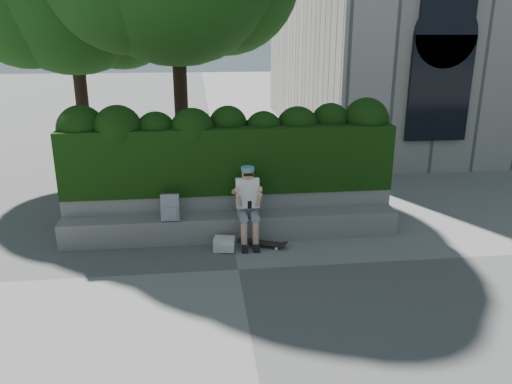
{
  "coord_description": "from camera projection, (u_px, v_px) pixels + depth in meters",
  "views": [
    {
      "loc": [
        -0.56,
        -7.09,
        3.58
      ],
      "look_at": [
        0.4,
        1.0,
        0.95
      ],
      "focal_mm": 35.0,
      "sensor_mm": 36.0,
      "label": 1
    }
  ],
  "objects": [
    {
      "name": "hedge",
      "position": [
        229.0,
        157.0,
        9.29
      ],
      "size": [
        6.0,
        1.0,
        1.2
      ],
      "primitive_type": "cube",
      "color": "black",
      "rests_on": "planter_wall"
    },
    {
      "name": "skateboard",
      "position": [
        263.0,
        243.0,
        8.69
      ],
      "size": [
        0.76,
        0.47,
        0.08
      ],
      "rotation": [
        0.0,
        0.0,
        -0.41
      ],
      "color": "black",
      "rests_on": "ground"
    },
    {
      "name": "backpack_plaid",
      "position": [
        170.0,
        207.0,
        8.62
      ],
      "size": [
        0.32,
        0.17,
        0.46
      ],
      "primitive_type": "cube",
      "rotation": [
        0.0,
        0.0,
        -0.01
      ],
      "color": "#AFB0B4",
      "rests_on": "bench_ledge"
    },
    {
      "name": "person",
      "position": [
        248.0,
        202.0,
        8.67
      ],
      "size": [
        0.4,
        0.76,
        1.38
      ],
      "color": "gray",
      "rests_on": "ground"
    },
    {
      "name": "planter_wall",
      "position": [
        230.0,
        210.0,
        9.38
      ],
      "size": [
        6.0,
        0.5,
        0.75
      ],
      "primitive_type": "cube",
      "color": "gray",
      "rests_on": "ground"
    },
    {
      "name": "bench_ledge",
      "position": [
        232.0,
        227.0,
        8.97
      ],
      "size": [
        6.0,
        0.45,
        0.45
      ],
      "primitive_type": "cube",
      "color": "gray",
      "rests_on": "ground"
    },
    {
      "name": "backpack_ground",
      "position": [
        224.0,
        244.0,
        8.53
      ],
      "size": [
        0.39,
        0.31,
        0.23
      ],
      "primitive_type": "cube",
      "rotation": [
        0.0,
        0.0,
        -0.2
      ],
      "color": "beige",
      "rests_on": "ground"
    },
    {
      "name": "ground",
      "position": [
        238.0,
        269.0,
        7.86
      ],
      "size": [
        80.0,
        80.0,
        0.0
      ],
      "primitive_type": "plane",
      "color": "slate",
      "rests_on": "ground"
    }
  ]
}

